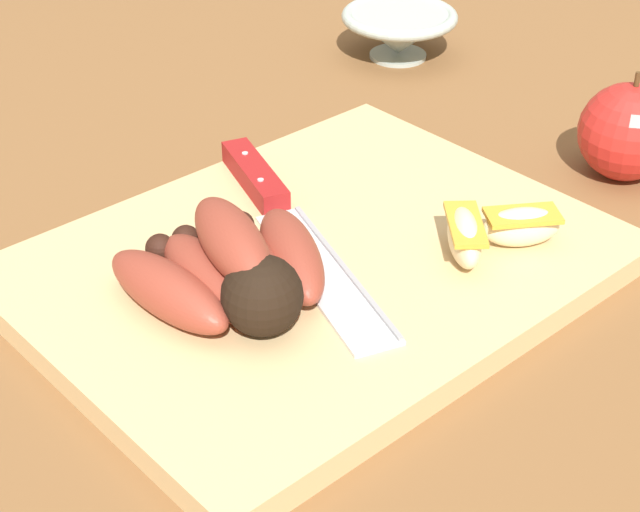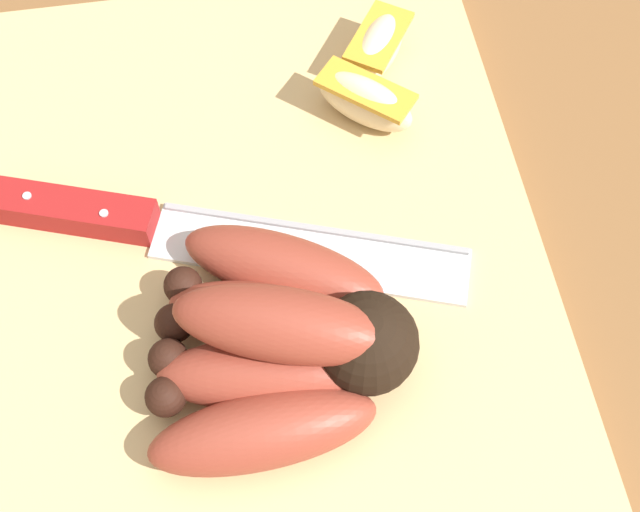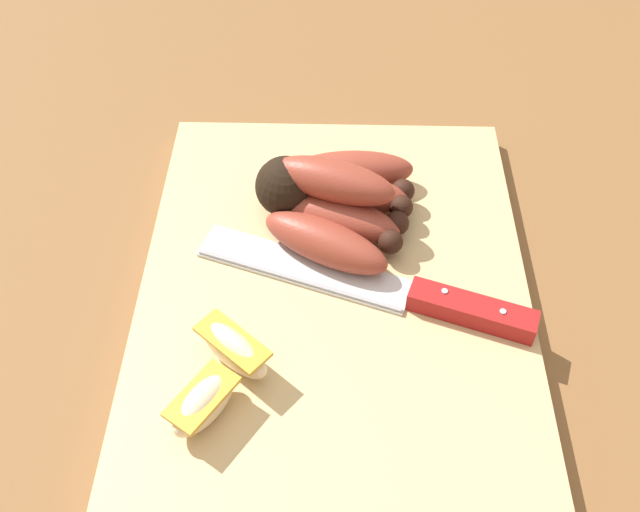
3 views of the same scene
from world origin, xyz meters
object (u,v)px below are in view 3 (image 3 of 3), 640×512
Objects in this scene: banana_bunch at (332,199)px; apple_wedge_near at (203,403)px; apple_wedge_middle at (234,349)px; chefs_knife at (411,296)px.

banana_bunch is 2.45× the size of apple_wedge_near.
apple_wedge_near is 0.05m from apple_wedge_middle.
banana_bunch is at bearing 35.28° from chefs_knife.
apple_wedge_near is 0.98× the size of apple_wedge_middle.
apple_wedge_middle is (-0.06, 0.13, 0.01)m from chefs_knife.
apple_wedge_near is (-0.20, 0.09, -0.01)m from banana_bunch.
apple_wedge_near is (-0.10, 0.15, 0.01)m from chefs_knife.
chefs_knife is 4.30× the size of apple_wedge_middle.
apple_wedge_middle is (-0.15, 0.07, -0.01)m from banana_bunch.
apple_wedge_middle is at bearing 114.38° from chefs_knife.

